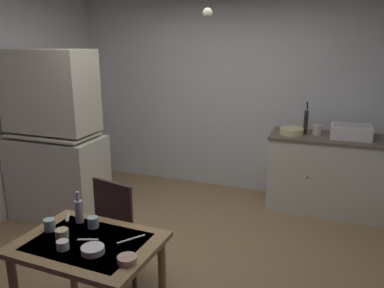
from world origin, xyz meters
name	(u,v)px	position (x,y,z in m)	size (l,w,h in m)	color
ground_plane	(171,259)	(0.00, 0.00, 0.00)	(5.28, 5.28, 0.00)	#896E4D
wall_back	(230,94)	(0.00, 2.05, 1.31)	(4.38, 0.10, 2.63)	silver
hutch_cabinet	(55,142)	(-1.59, 0.42, 0.90)	(1.06, 0.58, 1.92)	beige
counter_cabinet	(326,173)	(1.32, 1.68, 0.46)	(1.36, 0.64, 0.92)	beige
sink_basin	(351,131)	(1.54, 1.68, 1.00)	(0.44, 0.34, 0.15)	silver
hand_pump	(306,120)	(1.03, 1.73, 1.09)	(0.05, 0.27, 0.39)	#232328
mixing_bowl_counter	(292,131)	(0.89, 1.63, 0.96)	(0.28, 0.28, 0.08)	beige
stoneware_crock	(317,130)	(1.17, 1.72, 0.98)	(0.10, 0.10, 0.12)	beige
dining_table	(89,259)	(-0.11, -1.10, 0.63)	(0.94, 0.70, 0.76)	#96774C
chair_far_side	(124,234)	(-0.17, -0.54, 0.51)	(0.48, 0.48, 1.00)	#301F1D
serving_bowl_wide	(127,259)	(0.25, -1.22, 0.78)	(0.12, 0.12, 0.04)	tan
soup_bowl_small	(93,250)	(0.00, -1.20, 0.78)	(0.14, 0.14, 0.04)	white
teacup_mint	(50,225)	(-0.44, -1.06, 0.80)	(0.08, 0.08, 0.08)	#ADD1C1
mug_tall	(63,245)	(-0.20, -1.23, 0.79)	(0.08, 0.08, 0.06)	white
mug_dark	(62,233)	(-0.30, -1.11, 0.79)	(0.09, 0.09, 0.06)	beige
teacup_cream	(93,222)	(-0.19, -0.92, 0.80)	(0.08, 0.08, 0.08)	#9EB2C6
glass_bottle	(79,210)	(-0.32, -0.89, 0.85)	(0.06, 0.06, 0.23)	#B7BCC1
table_knife	(131,239)	(0.14, -0.98, 0.76)	(0.20, 0.02, 0.01)	silver
teaspoon_near_bowl	(88,240)	(-0.12, -1.08, 0.76)	(0.14, 0.02, 0.01)	beige
teaspoon_by_cup	(68,217)	(-0.45, -0.85, 0.76)	(0.15, 0.02, 0.01)	beige
pendant_bulb	(208,13)	(0.28, 0.16, 2.23)	(0.08, 0.08, 0.08)	#F9EFCC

